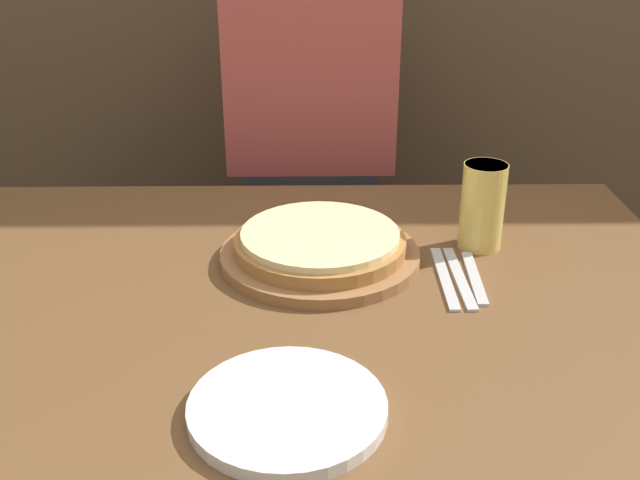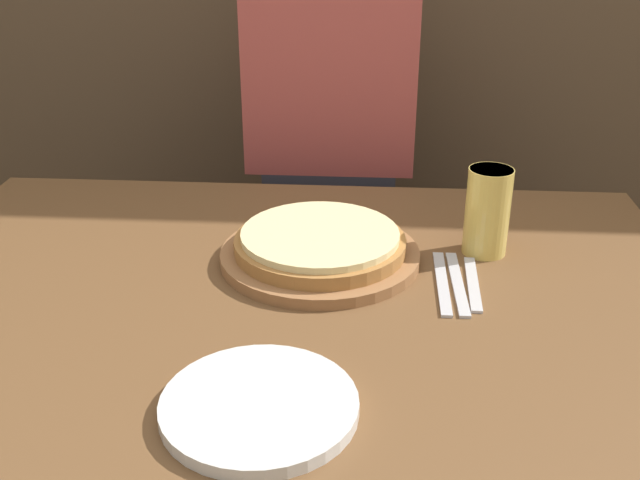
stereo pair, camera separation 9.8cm
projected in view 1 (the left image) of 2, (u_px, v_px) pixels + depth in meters
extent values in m
cube|color=brown|center=(295.00, 466.00, 1.35)|extent=(1.35, 0.97, 0.72)
cylinder|color=#99663D|center=(320.00, 256.00, 1.30)|extent=(0.35, 0.35, 0.02)
cylinder|color=#A87038|center=(320.00, 244.00, 1.29)|extent=(0.30, 0.30, 0.02)
cylinder|color=beige|center=(320.00, 235.00, 1.29)|extent=(0.27, 0.27, 0.01)
cylinder|color=#E5C65B|center=(482.00, 206.00, 1.33)|extent=(0.08, 0.08, 0.16)
cylinder|color=white|center=(486.00, 169.00, 1.30)|extent=(0.07, 0.07, 0.02)
cylinder|color=silver|center=(286.00, 408.00, 0.92)|extent=(0.25, 0.25, 0.02)
cube|color=silver|center=(444.00, 278.00, 1.25)|extent=(0.02, 0.22, 0.00)
cube|color=silver|center=(459.00, 278.00, 1.25)|extent=(0.02, 0.22, 0.00)
cube|color=silver|center=(474.00, 278.00, 1.25)|extent=(0.03, 0.18, 0.00)
cube|color=#33333D|center=(312.00, 286.00, 1.98)|extent=(0.31, 0.20, 0.70)
cube|color=#B74C47|center=(310.00, 77.00, 1.75)|extent=(0.39, 0.20, 0.42)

